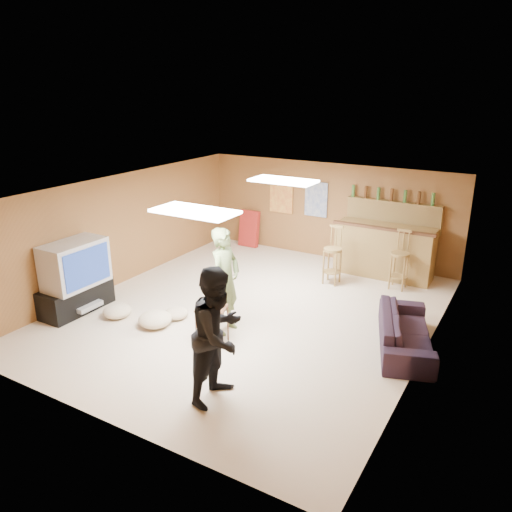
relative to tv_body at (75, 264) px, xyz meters
The scene contains 32 objects.
ground 3.18m from the tv_body, 29.51° to the left, with size 7.00×7.00×0.00m, color beige.
ceiling 3.31m from the tv_body, 29.51° to the left, with size 6.00×7.00×0.02m, color silver.
wall_back 5.66m from the tv_body, 62.08° to the left, with size 6.00×0.02×2.20m, color brown.
wall_front 3.33m from the tv_body, 37.04° to the right, with size 6.00×0.02×2.20m, color brown.
wall_left 1.55m from the tv_body, 103.13° to the left, with size 0.02×7.00×2.20m, color brown.
wall_right 5.85m from the tv_body, 14.87° to the left, with size 0.02×7.00×2.20m, color brown.
tv_stand 0.65m from the tv_body, behind, with size 0.55×1.30×0.50m, color black.
dvd_box 0.76m from the tv_body, ahead, with size 0.35×0.50×0.08m, color #B2B2B7.
tv_body is the anchor object (origin of this frame).
tv_screen 0.31m from the tv_body, ahead, with size 0.02×0.95×0.65m, color navy.
bar_counter 6.09m from the tv_body, 47.00° to the left, with size 2.00×0.60×1.10m, color brown.
bar_lip 5.91m from the tv_body, 45.34° to the left, with size 2.10×0.12×0.05m, color #402414.
bar_shelf 6.45m from the tv_body, 49.74° to the left, with size 2.00×0.18×0.05m, color brown.
bar_backing 6.44m from the tv_body, 49.85° to the left, with size 2.00×0.14×0.60m, color brown.
poster_left 5.19m from the tv_body, 73.70° to the left, with size 0.60×0.03×0.85m, color #BF3F26.
poster_right 5.51m from the tv_body, 64.65° to the left, with size 0.55×0.03×0.80m, color #334C99.
folding_chair_stack 4.86m from the tv_body, 82.29° to the left, with size 0.50×0.14×0.90m, color maroon.
ceiling_panel_front 2.94m from the tv_body, ahead, with size 1.20×0.60×0.04m, color white.
ceiling_panel_back 3.99m from the tv_body, 45.54° to the left, with size 1.20×0.60×0.04m, color white.
person_olive 2.75m from the tv_body, 14.89° to the left, with size 0.64×0.42×1.76m, color #5C6D3F.
person_black 3.70m from the tv_body, 13.57° to the right, with size 0.87×0.68×1.79m, color black.
sofa 5.62m from the tv_body, 16.80° to the left, with size 1.89×0.74×0.55m, color black.
tray_table 2.76m from the tv_body, ahead, with size 0.46×0.36×0.59m, color #402414.
cup_red_near 2.57m from the tv_body, ahead, with size 0.08×0.08×0.11m, color red.
cup_red_far 2.76m from the tv_body, ahead, with size 0.08×0.08×0.11m, color red.
cup_blue 2.84m from the tv_body, ahead, with size 0.07×0.07×0.10m, color navy.
bar_stool_left 4.88m from the tv_body, 46.14° to the left, with size 0.37×0.37×1.16m, color brown, non-canonical shape.
bar_stool_right 6.06m from the tv_body, 40.30° to the left, with size 0.37×0.37×1.18m, color brown, non-canonical shape.
cushion_near_tv 1.74m from the tv_body, ahead, with size 0.56×0.56×0.25m, color tan.
cushion_mid 1.95m from the tv_body, 21.12° to the left, with size 0.41×0.41×0.18m, color tan.
cushion_far 1.10m from the tv_body, 12.90° to the left, with size 0.49×0.49×0.22m, color tan.
bottle_row 6.41m from the tv_body, 50.03° to the left, with size 1.76×0.08×0.26m, color #3F7233, non-canonical shape.
Camera 1 is at (4.15, -6.94, 3.86)m, focal length 35.00 mm.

